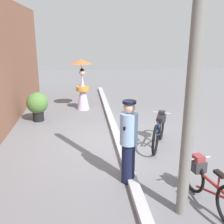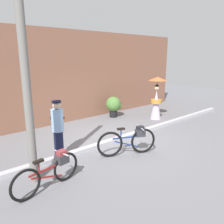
{
  "view_description": "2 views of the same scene",
  "coord_description": "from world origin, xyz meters",
  "views": [
    {
      "loc": [
        -6.58,
        0.91,
        2.82
      ],
      "look_at": [
        -0.11,
        0.17,
        0.87
      ],
      "focal_mm": 41.86,
      "sensor_mm": 36.0,
      "label": 1
    },
    {
      "loc": [
        -4.8,
        -5.36,
        2.82
      ],
      "look_at": [
        0.3,
        0.51,
        0.89
      ],
      "focal_mm": 36.17,
      "sensor_mm": 36.0,
      "label": 2
    }
  ],
  "objects": [
    {
      "name": "building_wall",
      "position": [
        0.0,
        3.33,
        1.95
      ],
      "size": [
        14.0,
        0.4,
        3.9
      ],
      "primitive_type": "cube",
      "color": "brown",
      "rests_on": "ground_plane"
    },
    {
      "name": "person_with_parasol",
      "position": [
        3.32,
        0.92,
        0.97
      ],
      "size": [
        0.82,
        0.82,
        1.92
      ],
      "color": "silver",
      "rests_on": "ground_plane"
    },
    {
      "name": "person_officer",
      "position": [
        -2.06,
        0.07,
        0.89
      ],
      "size": [
        0.34,
        0.34,
        1.66
      ],
      "color": "#141938",
      "rests_on": "ground_plane"
    },
    {
      "name": "utility_pole",
      "position": [
        -3.07,
        -0.64,
        2.4
      ],
      "size": [
        0.18,
        0.18,
        4.8
      ],
      "primitive_type": "cylinder",
      "color": "slate",
      "rests_on": "ground_plane"
    },
    {
      "name": "bicycle_far_side",
      "position": [
        -2.9,
        -1.14,
        0.41
      ],
      "size": [
        1.67,
        0.48,
        0.77
      ],
      "color": "black",
      "rests_on": "ground_plane"
    },
    {
      "name": "ground_plane",
      "position": [
        0.0,
        0.0,
        0.0
      ],
      "size": [
        30.0,
        30.0,
        0.0
      ],
      "primitive_type": "plane",
      "color": "slate"
    },
    {
      "name": "bicycle_near_officer",
      "position": [
        -0.39,
        -1.03,
        0.44
      ],
      "size": [
        1.64,
        0.81,
        0.84
      ],
      "color": "black",
      "rests_on": "ground_plane"
    },
    {
      "name": "sidewalk_curb",
      "position": [
        0.0,
        0.0,
        0.06
      ],
      "size": [
        14.0,
        0.2,
        0.12
      ],
      "primitive_type": "cube",
      "color": "#B2B2B7",
      "rests_on": "ground_plane"
    },
    {
      "name": "potted_plant_by_door",
      "position": [
        2.07,
        2.42,
        0.57
      ],
      "size": [
        0.73,
        0.71,
        0.98
      ],
      "color": "black",
      "rests_on": "ground_plane"
    }
  ]
}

